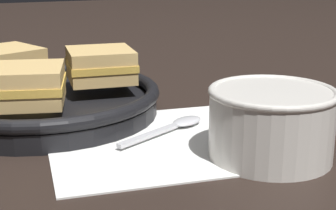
% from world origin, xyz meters
% --- Properties ---
extents(ground_plane, '(4.00, 4.00, 0.00)m').
position_xyz_m(ground_plane, '(0.00, 0.00, 0.00)').
color(ground_plane, black).
extents(napkin, '(0.31, 0.27, 0.00)m').
position_xyz_m(napkin, '(0.01, 0.01, 0.00)').
color(napkin, white).
rests_on(napkin, ground_plane).
extents(soup_bowl, '(0.14, 0.14, 0.08)m').
position_xyz_m(soup_bowl, '(0.09, -0.08, 0.04)').
color(soup_bowl, silver).
rests_on(soup_bowl, ground_plane).
extents(spoon, '(0.14, 0.08, 0.01)m').
position_xyz_m(spoon, '(0.03, 0.04, 0.01)').
color(spoon, silver).
rests_on(spoon, napkin).
extents(skillet, '(0.41, 0.34, 0.04)m').
position_xyz_m(skillet, '(-0.12, 0.17, 0.02)').
color(skillet, black).
rests_on(skillet, ground_plane).
extents(sandwich_near_left, '(0.12, 0.12, 0.05)m').
position_xyz_m(sandwich_near_left, '(-0.16, 0.23, 0.06)').
color(sandwich_near_left, '#DBB26B').
rests_on(sandwich_near_left, skillet).
extents(sandwich_near_right, '(0.11, 0.11, 0.05)m').
position_xyz_m(sandwich_near_right, '(-0.15, 0.09, 0.06)').
color(sandwich_near_right, '#DBB26B').
rests_on(sandwich_near_right, skillet).
extents(sandwich_far_left, '(0.10, 0.10, 0.05)m').
position_xyz_m(sandwich_far_left, '(-0.03, 0.17, 0.06)').
color(sandwich_far_left, '#DBB26B').
rests_on(sandwich_far_left, skillet).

